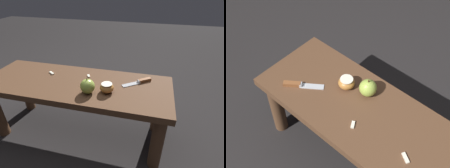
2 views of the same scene
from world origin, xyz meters
TOP-DOWN VIEW (x-y plane):
  - ground_plane at (0.00, 0.00)m, footprint 8.00×8.00m
  - wooden_bench at (0.00, 0.00)m, footprint 1.21×0.43m
  - knife at (-0.41, -0.10)m, footprint 0.18×0.14m
  - apple_whole at (-0.12, 0.09)m, footprint 0.08×0.08m
  - apple_cut at (-0.23, 0.06)m, footprint 0.08×0.08m
  - apple_slice_near_knife at (-0.06, -0.09)m, footprint 0.03×0.04m
  - apple_slice_center at (0.21, -0.07)m, footprint 0.05×0.04m

SIDE VIEW (x-z plane):
  - ground_plane at x=0.00m, z-range 0.00..0.00m
  - wooden_bench at x=0.00m, z-range 0.13..0.56m
  - apple_slice_near_knife at x=-0.06m, z-range 0.43..0.44m
  - apple_slice_center at x=0.21m, z-range 0.43..0.44m
  - knife at x=-0.41m, z-range 0.43..0.45m
  - apple_cut at x=-0.23m, z-range 0.43..0.49m
  - apple_whole at x=-0.12m, z-range 0.43..0.52m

